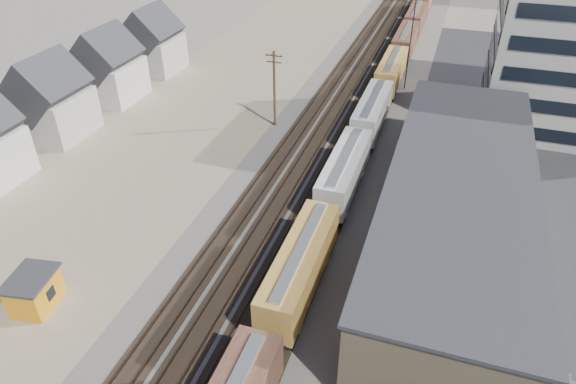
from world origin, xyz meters
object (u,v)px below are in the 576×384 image
(maintenance_shed, at_px, (34,291))
(parked_car_blue, at_px, (522,111))
(utility_pole_north, at_px, (274,87))
(freight_train, at_px, (382,90))

(maintenance_shed, distance_m, parked_car_blue, 62.51)
(maintenance_shed, bearing_deg, utility_pole_north, 78.95)
(utility_pole_north, xyz_separation_m, parked_car_blue, (30.89, 13.39, -4.52))
(freight_train, distance_m, utility_pole_north, 15.89)
(freight_train, height_order, parked_car_blue, freight_train)
(utility_pole_north, bearing_deg, maintenance_shed, -101.05)
(utility_pole_north, relative_size, maintenance_shed, 2.22)
(freight_train, xyz_separation_m, utility_pole_north, (-12.30, -9.74, 2.50))
(maintenance_shed, relative_size, parked_car_blue, 0.80)
(utility_pole_north, xyz_separation_m, maintenance_shed, (-7.08, -36.26, -3.78))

